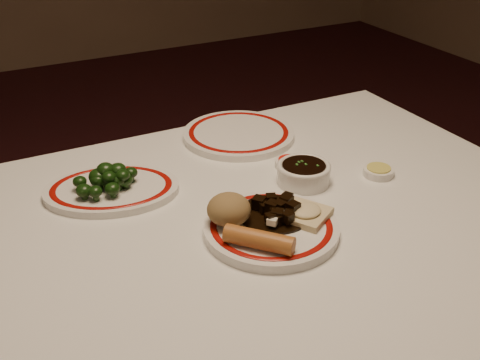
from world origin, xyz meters
The scene contains 12 objects.
dining_table centered at (0.00, 0.00, 0.66)m, with size 1.20×0.90×0.75m.
main_plate centered at (0.00, -0.06, 0.76)m, with size 0.32×0.32×0.02m.
rice_mound centered at (-0.07, -0.02, 0.80)m, with size 0.08×0.08×0.06m, color olive.
spring_roll centered at (-0.06, -0.11, 0.78)m, with size 0.03×0.03×0.12m, color #AC652A.
fried_wonton centered at (0.06, -0.06, 0.78)m, with size 0.11×0.11×0.02m.
stirfry_heap centered at (0.02, -0.03, 0.78)m, with size 0.13×0.13×0.03m.
broccoli_plate centered at (-0.21, 0.21, 0.76)m, with size 0.31×0.29×0.02m.
broccoli_pile centered at (-0.22, 0.21, 0.79)m, with size 0.13×0.08×0.05m.
soy_bowl centered at (0.15, 0.07, 0.77)m, with size 0.11×0.11×0.04m.
sweet_sour_dish centered at (0.16, 0.15, 0.76)m, with size 0.06×0.06×0.02m.
mustard_dish centered at (0.31, 0.03, 0.76)m, with size 0.06×0.06×0.02m.
far_plate centered at (0.13, 0.33, 0.76)m, with size 0.27×0.27×0.02m.
Camera 1 is at (-0.46, -0.82, 1.35)m, focal length 45.00 mm.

